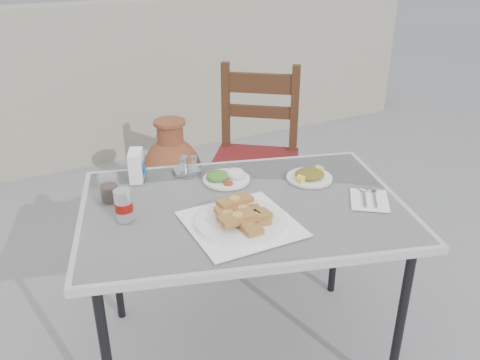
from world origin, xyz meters
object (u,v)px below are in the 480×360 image
pide_plate (241,216)px  terracotta_urn (173,174)px  salad_chopped_plate (310,176)px  cola_glass (109,189)px  napkin_holder (136,166)px  salad_rice_plate (226,177)px  soda_can (124,205)px  cafe_table (243,215)px  condiment_caddy (187,167)px  chair (255,159)px

pide_plate → terracotta_urn: (0.24, 1.37, -0.46)m
salad_chopped_plate → terracotta_urn: (-0.18, 1.18, -0.45)m
cola_glass → napkin_holder: 0.19m
salad_rice_plate → soda_can: bearing=-165.6°
cafe_table → pide_plate: bearing=-121.0°
soda_can → condiment_caddy: soda_can is taller
salad_chopped_plate → chair: (0.14, 0.70, -0.22)m
salad_rice_plate → soda_can: soda_can is taller
cola_glass → pide_plate: bearing=-47.3°
soda_can → chair: size_ratio=0.11×
cafe_table → soda_can: bearing=168.2°
pide_plate → salad_rice_plate: (0.11, 0.33, -0.02)m
salad_rice_plate → condiment_caddy: size_ratio=1.68×
salad_rice_plate → cola_glass: bearing=173.6°
salad_chopped_plate → soda_can: bearing=177.8°
pide_plate → condiment_caddy: size_ratio=3.17×
pide_plate → soda_can: size_ratio=3.18×
chair → soda_can: bearing=-106.2°
soda_can → cola_glass: bearing=93.0°
cafe_table → cola_glass: (-0.43, 0.26, 0.10)m
salad_rice_plate → chair: bearing=50.8°
napkin_holder → condiment_caddy: size_ratio=1.09×
cafe_table → napkin_holder: 0.49m
cafe_table → salad_rice_plate: (0.03, 0.21, 0.07)m
soda_can → chair: bearing=36.5°
cola_glass → salad_rice_plate: bearing=-6.4°
pide_plate → cola_glass: 0.53m
pide_plate → cola_glass: cola_glass is taller
cafe_table → salad_rice_plate: bearing=82.1°
cafe_table → salad_chopped_plate: 0.35m
pide_plate → cafe_table: bearing=59.0°
soda_can → chair: chair is taller
cola_glass → terracotta_urn: size_ratio=0.16×
soda_can → napkin_holder: (0.14, 0.29, 0.00)m
soda_can → condiment_caddy: size_ratio=1.00×
salad_chopped_plate → napkin_holder: 0.71m
salad_rice_plate → napkin_holder: size_ratio=1.55×
soda_can → chair: 1.15m
napkin_holder → chair: chair is taller
chair → napkin_holder: bearing=-116.8°
pide_plate → napkin_holder: bearing=112.4°
cola_glass → chair: 1.07m
condiment_caddy → cafe_table: bearing=-76.9°
cola_glass → condiment_caddy: (0.35, 0.10, -0.02)m
salad_rice_plate → terracotta_urn: 1.14m
napkin_holder → chair: (0.77, 0.37, -0.27)m
cola_glass → chair: (0.91, 0.50, -0.25)m
soda_can → terracotta_urn: size_ratio=0.18×
terracotta_urn → condiment_caddy: bearing=-105.5°
cafe_table → terracotta_urn: 1.31m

